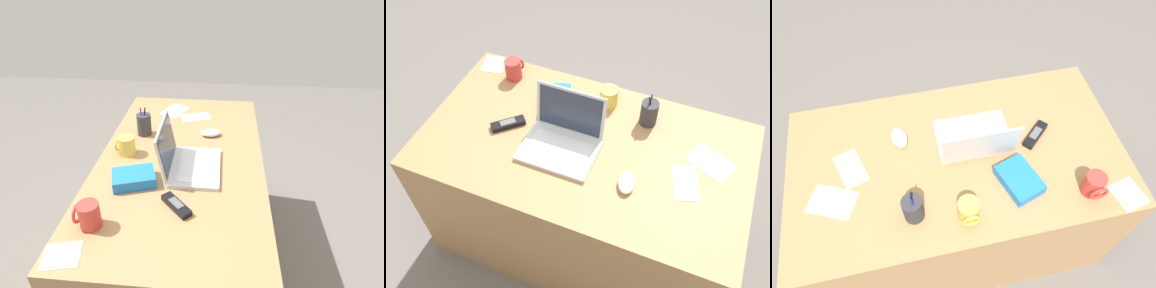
% 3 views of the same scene
% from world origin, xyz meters
% --- Properties ---
extents(ground_plane, '(6.00, 6.00, 0.00)m').
position_xyz_m(ground_plane, '(0.00, 0.00, 0.00)').
color(ground_plane, slate).
extents(desk, '(1.40, 0.78, 0.76)m').
position_xyz_m(desk, '(0.00, 0.00, 0.38)').
color(desk, '#A87C4F').
rests_on(desk, ground).
extents(laptop, '(0.31, 0.26, 0.22)m').
position_xyz_m(laptop, '(-0.08, -0.04, 0.80)').
color(laptop, silver).
rests_on(laptop, desk).
extents(computer_mouse, '(0.08, 0.12, 0.03)m').
position_xyz_m(computer_mouse, '(0.23, -0.13, 0.77)').
color(computer_mouse, white).
rests_on(computer_mouse, desk).
extents(coffee_mug_white, '(0.08, 0.09, 0.09)m').
position_xyz_m(coffee_mug_white, '(0.01, 0.27, 0.80)').
color(coffee_mug_white, '#E0BC4C').
rests_on(coffee_mug_white, desk).
extents(coffee_mug_tall, '(0.08, 0.09, 0.10)m').
position_xyz_m(coffee_mug_tall, '(-0.47, 0.27, 0.81)').
color(coffee_mug_tall, '#C63833').
rests_on(coffee_mug_tall, desk).
extents(cordless_phone, '(0.14, 0.13, 0.03)m').
position_xyz_m(cordless_phone, '(-0.35, -0.03, 0.77)').
color(cordless_phone, black).
rests_on(cordless_phone, desk).
extents(pen_holder, '(0.08, 0.08, 0.16)m').
position_xyz_m(pen_holder, '(0.21, 0.22, 0.82)').
color(pen_holder, '#333338').
rests_on(pen_holder, desk).
extents(snack_bag, '(0.18, 0.21, 0.05)m').
position_xyz_m(snack_bag, '(-0.21, 0.18, 0.78)').
color(snack_bag, blue).
rests_on(snack_bag, desk).
extents(paper_note_near_laptop, '(0.14, 0.19, 0.00)m').
position_xyz_m(paper_note_near_laptop, '(0.44, -0.04, 0.76)').
color(paper_note_near_laptop, white).
rests_on(paper_note_near_laptop, desk).
extents(paper_note_left, '(0.13, 0.14, 0.00)m').
position_xyz_m(paper_note_left, '(-0.61, 0.32, 0.76)').
color(paper_note_left, white).
rests_on(paper_note_left, desk).
extents(paper_note_right, '(0.21, 0.18, 0.00)m').
position_xyz_m(paper_note_right, '(0.51, 0.10, 0.76)').
color(paper_note_right, white).
rests_on(paper_note_right, desk).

